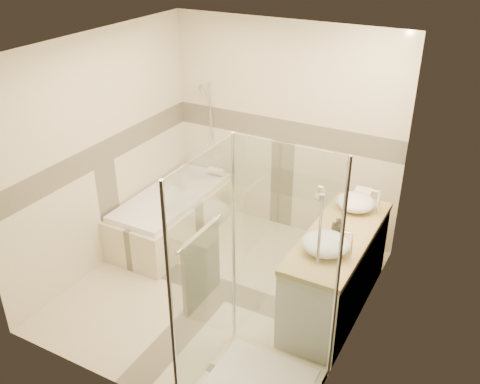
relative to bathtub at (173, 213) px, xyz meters
The scene contains 12 objects.
room 1.57m from the bathtub, 30.53° to the right, with size 2.82×3.02×2.52m.
bathtub is the anchor object (origin of this frame).
vanity 2.18m from the bathtub, ahead, with size 0.58×1.62×0.85m.
shower_enclosure 2.47m from the bathtub, 41.10° to the right, with size 0.96×0.93×2.04m.
vessel_sink_near 2.22m from the bathtub, ahead, with size 0.38×0.38×0.15m, color white.
vessel_sink_far 2.33m from the bathtub, 18.19° to the right, with size 0.41×0.41×0.17m, color white.
faucet_near 2.45m from the bathtub, ahead, with size 0.11×0.03×0.27m.
faucet_far 2.55m from the bathtub, 16.61° to the right, with size 0.11×0.03×0.26m.
amenity_bottle_a 2.26m from the bathtub, 11.06° to the right, with size 0.08×0.08×0.18m, color black.
amenity_bottle_b 2.24m from the bathtub, ahead, with size 0.11×0.11×0.14m, color black.
folded_towels 2.24m from the bathtub, ahead, with size 0.17×0.28×0.09m, color white.
rolled_towel 0.77m from the bathtub, 73.51° to the left, with size 0.10×0.10×0.22m, color white.
Camera 1 is at (2.31, -3.83, 3.48)m, focal length 40.00 mm.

